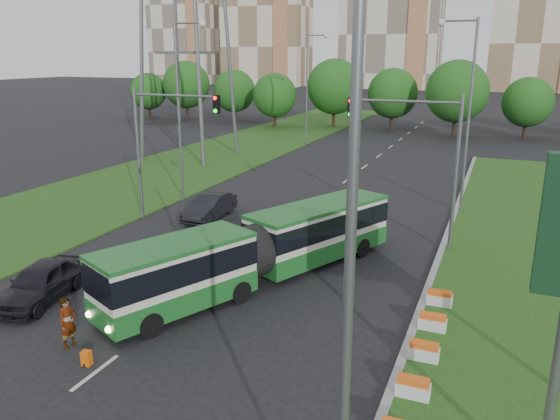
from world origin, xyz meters
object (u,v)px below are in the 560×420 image
at_px(pedestrian, 68,322).
at_px(shopping_trolley, 87,358).
at_px(traffic_mast_median, 425,147).
at_px(car_left_near, 41,282).
at_px(car_left_far, 210,207).
at_px(traffic_mast_left, 160,134).
at_px(articulated_bus, 256,248).

relative_size(pedestrian, shopping_trolley, 3.65).
bearing_deg(shopping_trolley, traffic_mast_median, 53.40).
bearing_deg(car_left_near, car_left_far, 76.06).
relative_size(traffic_mast_left, car_left_near, 1.70).
distance_m(car_left_near, shopping_trolley, 6.11).
distance_m(traffic_mast_median, car_left_far, 13.61).
xyz_separation_m(traffic_mast_left, pedestrian, (5.46, -14.01, -4.42)).
bearing_deg(traffic_mast_left, traffic_mast_median, 3.77).
distance_m(articulated_bus, pedestrian, 8.63).
bearing_deg(pedestrian, articulated_bus, -19.98).
distance_m(traffic_mast_median, car_left_near, 18.93).
bearing_deg(car_left_far, traffic_mast_median, -3.41).
bearing_deg(car_left_far, traffic_mast_left, -149.44).
bearing_deg(car_left_far, pedestrian, -79.98).
relative_size(traffic_mast_median, car_left_far, 1.73).
bearing_deg(pedestrian, car_left_near, 60.96).
distance_m(car_left_far, pedestrian, 15.79).
xyz_separation_m(traffic_mast_median, articulated_bus, (-6.11, -7.18, -3.81)).
bearing_deg(traffic_mast_median, articulated_bus, -130.40).
relative_size(traffic_mast_left, pedestrian, 4.30).
relative_size(traffic_mast_median, traffic_mast_left, 1.00).
bearing_deg(traffic_mast_median, traffic_mast_left, -176.23).
xyz_separation_m(pedestrian, shopping_trolley, (1.37, -0.73, -0.68)).
bearing_deg(traffic_mast_median, car_left_far, 177.91).
relative_size(traffic_mast_left, shopping_trolley, 15.68).
height_order(articulated_bus, car_left_near, articulated_bus).
distance_m(articulated_bus, car_left_far, 10.19).
distance_m(traffic_mast_median, traffic_mast_left, 15.19).
distance_m(car_left_near, car_left_far, 12.98).
bearing_deg(traffic_mast_median, shopping_trolley, -117.88).
bearing_deg(shopping_trolley, articulated_bus, 66.78).
height_order(traffic_mast_median, car_left_near, traffic_mast_median).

